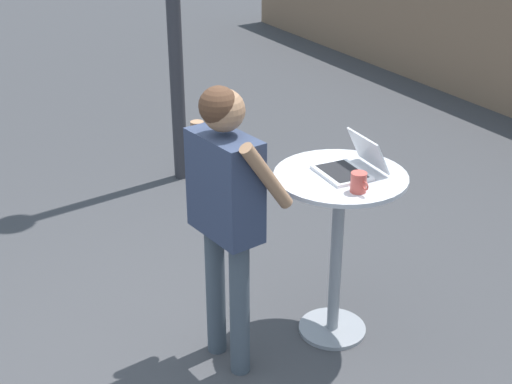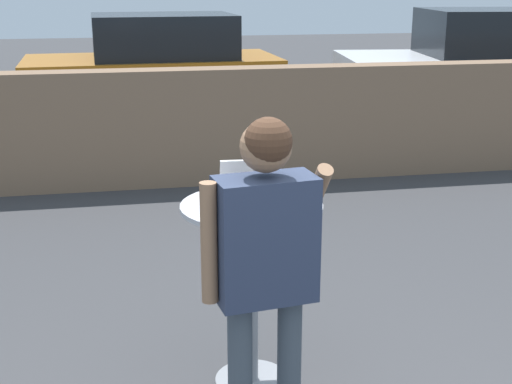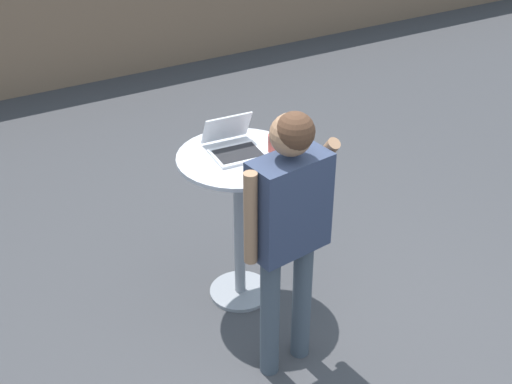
# 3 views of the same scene
# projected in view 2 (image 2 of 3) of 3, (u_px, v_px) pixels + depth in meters

# --- Properties ---
(pavement_kerb) EXTENTS (15.68, 0.35, 1.24)m
(pavement_kerb) POSITION_uv_depth(u_px,v_px,m) (186.00, 127.00, 7.65)
(pavement_kerb) COLOR #84664C
(pavement_kerb) RESTS_ON ground_plane
(cafe_table) EXTENTS (0.74, 0.74, 1.04)m
(cafe_table) POSITION_uv_depth(u_px,v_px,m) (252.00, 260.00, 3.77)
(cafe_table) COLOR gray
(cafe_table) RESTS_ON ground_plane
(laptop) EXTENTS (0.32, 0.35, 0.21)m
(laptop) POSITION_uv_depth(u_px,v_px,m) (250.00, 193.00, 3.72)
(laptop) COLOR silver
(laptop) RESTS_ON cafe_table
(coffee_mug) EXTENTS (0.12, 0.09, 0.11)m
(coffee_mug) POSITION_uv_depth(u_px,v_px,m) (296.00, 195.00, 3.66)
(coffee_mug) COLOR #C14C42
(coffee_mug) RESTS_ON cafe_table
(standing_person) EXTENTS (0.57, 0.40, 1.64)m
(standing_person) POSITION_uv_depth(u_px,v_px,m) (265.00, 254.00, 3.03)
(standing_person) COLOR #424C56
(standing_person) RESTS_ON ground_plane
(parked_car_near_street) EXTENTS (4.02, 2.14, 1.61)m
(parked_car_near_street) POSITION_uv_depth(u_px,v_px,m) (156.00, 65.00, 11.29)
(parked_car_near_street) COLOR #B76B19
(parked_car_near_street) RESTS_ON ground_plane
(parked_car_further_down) EXTENTS (4.66, 2.35, 1.71)m
(parked_car_further_down) POSITION_uv_depth(u_px,v_px,m) (495.00, 68.00, 10.73)
(parked_car_further_down) COLOR silver
(parked_car_further_down) RESTS_ON ground_plane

